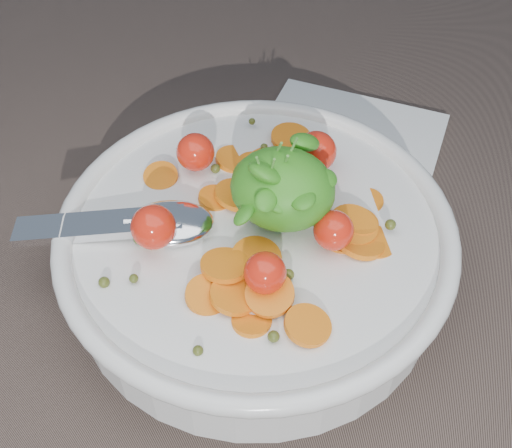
# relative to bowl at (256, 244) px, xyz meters

# --- Properties ---
(ground) EXTENTS (6.00, 6.00, 0.00)m
(ground) POSITION_rel_bowl_xyz_m (0.01, -0.02, -0.04)
(ground) COLOR brown
(ground) RESTS_ON ground
(bowl) EXTENTS (0.33, 0.31, 0.13)m
(bowl) POSITION_rel_bowl_xyz_m (0.00, 0.00, 0.00)
(bowl) COLOR white
(bowl) RESTS_ON ground
(napkin) EXTENTS (0.19, 0.17, 0.01)m
(napkin) POSITION_rel_bowl_xyz_m (0.04, 0.18, -0.03)
(napkin) COLOR white
(napkin) RESTS_ON ground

